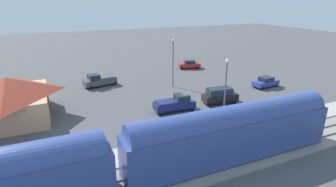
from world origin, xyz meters
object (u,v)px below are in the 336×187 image
(pickup_charcoal, at_px, (99,80))
(light_pole_lot_center, at_px, (173,57))
(pickup_navy, at_px, (175,103))
(station_building, at_px, (10,98))
(sedan_blue, at_px, (266,82))
(pedestrian_on_platform, at_px, (265,118))
(light_pole_near_platform, at_px, (226,84))
(suv_black, at_px, (220,95))
(sedan_red, at_px, (189,64))

(pickup_charcoal, bearing_deg, light_pole_lot_center, -114.64)
(light_pole_lot_center, bearing_deg, pickup_navy, 156.92)
(station_building, height_order, sedan_blue, station_building)
(pedestrian_on_platform, distance_m, light_pole_lot_center, 18.91)
(pickup_charcoal, xyz_separation_m, pickup_navy, (-14.69, -7.14, 0.00))
(light_pole_near_platform, bearing_deg, light_pole_lot_center, -1.49)
(suv_black, relative_size, light_pole_near_platform, 0.66)
(pickup_charcoal, height_order, sedan_red, pickup_charcoal)
(pickup_navy, height_order, light_pole_lot_center, light_pole_lot_center)
(pedestrian_on_platform, distance_m, sedan_red, 28.88)
(light_pole_near_platform, bearing_deg, pickup_navy, 33.47)
(pickup_charcoal, distance_m, light_pole_near_platform, 23.27)
(station_building, bearing_deg, pedestrian_on_platform, -118.91)
(sedan_blue, bearing_deg, station_building, 86.09)
(pickup_charcoal, distance_m, pickup_navy, 16.33)
(light_pole_lot_center, bearing_deg, light_pole_near_platform, 178.51)
(pedestrian_on_platform, height_order, pickup_charcoal, pickup_charcoal)
(station_building, distance_m, light_pole_lot_center, 23.72)
(pedestrian_on_platform, distance_m, pickup_charcoal, 27.36)
(pickup_charcoal, xyz_separation_m, suv_black, (-14.69, -14.06, 0.12))
(suv_black, bearing_deg, sedan_blue, -74.49)
(pickup_charcoal, distance_m, sedan_blue, 27.77)
(station_building, height_order, light_pole_near_platform, light_pole_near_platform)
(pickup_charcoal, height_order, light_pole_lot_center, light_pole_lot_center)
(light_pole_lot_center, bearing_deg, pedestrian_on_platform, -171.19)
(sedan_red, xyz_separation_m, sedan_blue, (-16.45, -5.58, 0.00))
(sedan_red, xyz_separation_m, light_pole_near_platform, (-25.10, 8.83, 3.96))
(pickup_navy, relative_size, light_pole_near_platform, 0.71)
(station_building, relative_size, light_pole_lot_center, 1.39)
(sedan_blue, distance_m, light_pole_lot_center, 15.96)
(station_building, xyz_separation_m, sedan_red, (13.90, -31.73, -1.85))
(sedan_red, distance_m, pickup_navy, 23.20)
(station_building, bearing_deg, light_pole_lot_center, -80.49)
(pickup_charcoal, xyz_separation_m, sedan_red, (4.85, -19.65, -0.15))
(station_building, bearing_deg, sedan_red, -66.35)
(pedestrian_on_platform, height_order, pickup_navy, pickup_navy)
(pedestrian_on_platform, height_order, suv_black, suv_black)
(light_pole_lot_center, bearing_deg, station_building, 99.51)
(pickup_charcoal, bearing_deg, suv_black, -136.27)
(light_pole_near_platform, bearing_deg, pickup_charcoal, 28.11)
(pickup_charcoal, xyz_separation_m, light_pole_lot_center, (-5.14, -11.21, 3.92))
(sedan_red, bearing_deg, pickup_charcoal, 103.88)
(station_building, distance_m, sedan_blue, 37.44)
(pickup_charcoal, bearing_deg, light_pole_near_platform, -151.89)
(station_building, height_order, suv_black, station_building)
(station_building, bearing_deg, pickup_charcoal, -53.18)
(station_building, relative_size, sedan_blue, 2.36)
(pickup_charcoal, height_order, light_pole_near_platform, light_pole_near_platform)
(pickup_navy, bearing_deg, suv_black, -90.07)
(light_pole_near_platform, height_order, light_pole_lot_center, light_pole_lot_center)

